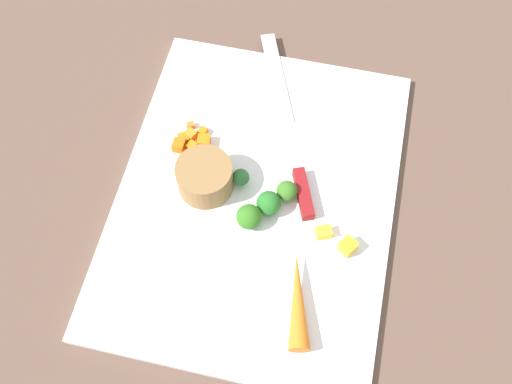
# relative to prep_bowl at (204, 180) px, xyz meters

# --- Properties ---
(ground_plane) EXTENTS (4.00, 4.00, 0.00)m
(ground_plane) POSITION_rel_prep_bowl_xyz_m (-0.00, 0.07, -0.04)
(ground_plane) COLOR brown
(cutting_board) EXTENTS (0.50, 0.38, 0.01)m
(cutting_board) POSITION_rel_prep_bowl_xyz_m (-0.00, 0.07, -0.03)
(cutting_board) COLOR white
(cutting_board) RESTS_ON ground_plane
(prep_bowl) EXTENTS (0.08, 0.08, 0.05)m
(prep_bowl) POSITION_rel_prep_bowl_xyz_m (0.00, 0.00, 0.00)
(prep_bowl) COLOR olive
(prep_bowl) RESTS_ON cutting_board
(chef_knife) EXTENTS (0.32, 0.14, 0.02)m
(chef_knife) POSITION_rel_prep_bowl_xyz_m (-0.08, 0.11, -0.02)
(chef_knife) COLOR silver
(chef_knife) RESTS_ON cutting_board
(whole_carrot) EXTENTS (0.13, 0.05, 0.03)m
(whole_carrot) POSITION_rel_prep_bowl_xyz_m (0.13, 0.16, -0.01)
(whole_carrot) COLOR orange
(whole_carrot) RESTS_ON cutting_board
(carrot_dice_0) EXTENTS (0.01, 0.01, 0.01)m
(carrot_dice_0) POSITION_rel_prep_bowl_xyz_m (-0.04, -0.04, -0.02)
(carrot_dice_0) COLOR orange
(carrot_dice_0) RESTS_ON cutting_board
(carrot_dice_1) EXTENTS (0.02, 0.02, 0.01)m
(carrot_dice_1) POSITION_rel_prep_bowl_xyz_m (-0.08, -0.04, -0.02)
(carrot_dice_1) COLOR orange
(carrot_dice_1) RESTS_ON cutting_board
(carrot_dice_2) EXTENTS (0.02, 0.02, 0.02)m
(carrot_dice_2) POSITION_rel_prep_bowl_xyz_m (-0.07, -0.02, -0.02)
(carrot_dice_2) COLOR orange
(carrot_dice_2) RESTS_ON cutting_board
(carrot_dice_3) EXTENTS (0.01, 0.01, 0.01)m
(carrot_dice_3) POSITION_rel_prep_bowl_xyz_m (-0.09, -0.05, -0.02)
(carrot_dice_3) COLOR orange
(carrot_dice_3) RESTS_ON cutting_board
(carrot_dice_4) EXTENTS (0.01, 0.01, 0.01)m
(carrot_dice_4) POSITION_rel_prep_bowl_xyz_m (-0.09, -0.03, -0.02)
(carrot_dice_4) COLOR orange
(carrot_dice_4) RESTS_ON cutting_board
(carrot_dice_5) EXTENTS (0.02, 0.02, 0.02)m
(carrot_dice_5) POSITION_rel_prep_bowl_xyz_m (-0.06, -0.05, -0.02)
(carrot_dice_5) COLOR orange
(carrot_dice_5) RESTS_ON cutting_board
(carrot_dice_6) EXTENTS (0.01, 0.01, 0.01)m
(carrot_dice_6) POSITION_rel_prep_bowl_xyz_m (-0.05, -0.00, -0.02)
(carrot_dice_6) COLOR orange
(carrot_dice_6) RESTS_ON cutting_board
(carrot_dice_7) EXTENTS (0.02, 0.02, 0.01)m
(carrot_dice_7) POSITION_rel_prep_bowl_xyz_m (-0.04, -0.03, -0.02)
(carrot_dice_7) COLOR orange
(carrot_dice_7) RESTS_ON cutting_board
(carrot_dice_8) EXTENTS (0.01, 0.01, 0.01)m
(carrot_dice_8) POSITION_rel_prep_bowl_xyz_m (-0.05, -0.02, -0.02)
(carrot_dice_8) COLOR orange
(carrot_dice_8) RESTS_ON cutting_board
(carrot_dice_9) EXTENTS (0.02, 0.02, 0.01)m
(carrot_dice_9) POSITION_rel_prep_bowl_xyz_m (-0.07, -0.05, -0.02)
(carrot_dice_9) COLOR orange
(carrot_dice_9) RESTS_ON cutting_board
(carrot_dice_10) EXTENTS (0.02, 0.02, 0.01)m
(carrot_dice_10) POSITION_rel_prep_bowl_xyz_m (-0.06, -0.04, -0.02)
(carrot_dice_10) COLOR orange
(carrot_dice_10) RESTS_ON cutting_board
(pepper_dice_0) EXTENTS (0.02, 0.02, 0.02)m
(pepper_dice_0) POSITION_rel_prep_bowl_xyz_m (0.03, 0.17, -0.02)
(pepper_dice_0) COLOR yellow
(pepper_dice_0) RESTS_ON cutting_board
(pepper_dice_1) EXTENTS (0.03, 0.03, 0.02)m
(pepper_dice_1) POSITION_rel_prep_bowl_xyz_m (0.05, 0.21, -0.01)
(pepper_dice_1) COLOR yellow
(pepper_dice_1) RESTS_ON cutting_board
(broccoli_floret_0) EXTENTS (0.03, 0.03, 0.04)m
(broccoli_floret_0) POSITION_rel_prep_bowl_xyz_m (0.01, 0.09, -0.01)
(broccoli_floret_0) COLOR #91B257
(broccoli_floret_0) RESTS_ON cutting_board
(broccoli_floret_1) EXTENTS (0.03, 0.03, 0.03)m
(broccoli_floret_1) POSITION_rel_prep_bowl_xyz_m (-0.01, 0.11, -0.01)
(broccoli_floret_1) COLOR #8FBB64
(broccoli_floret_1) RESTS_ON cutting_board
(broccoli_floret_2) EXTENTS (0.03, 0.03, 0.04)m
(broccoli_floret_2) POSITION_rel_prep_bowl_xyz_m (0.04, 0.07, -0.01)
(broccoli_floret_2) COLOR #89B66C
(broccoli_floret_2) RESTS_ON cutting_board
(broccoli_floret_3) EXTENTS (0.02, 0.02, 0.03)m
(broccoli_floret_3) POSITION_rel_prep_bowl_xyz_m (-0.02, 0.05, -0.01)
(broccoli_floret_3) COLOR #8DB965
(broccoli_floret_3) RESTS_ON cutting_board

